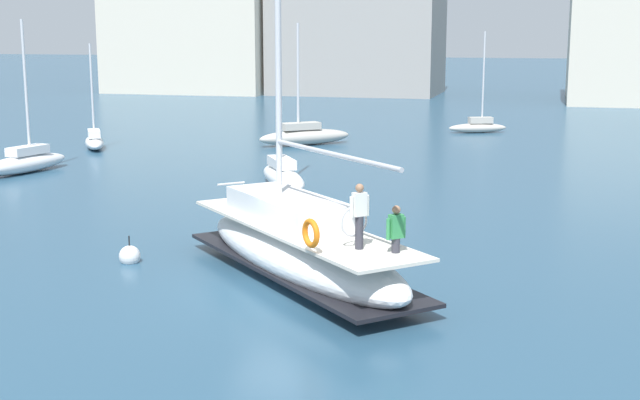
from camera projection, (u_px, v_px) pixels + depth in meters
name	position (u px, v px, depth m)	size (l,w,h in m)	color
ground_plane	(282.00, 291.00, 22.34)	(400.00, 400.00, 0.00)	#284C66
main_sailboat	(299.00, 246.00, 23.24)	(8.50, 8.47, 13.59)	white
moored_sloop_near	(283.00, 174.00, 36.97)	(3.77, 5.09, 8.64)	white
moored_sloop_far	(304.00, 135.00, 50.72)	(5.20, 4.75, 6.99)	#B7B2A8
moored_catamaran	(25.00, 161.00, 40.82)	(2.27, 5.33, 7.08)	silver
moored_cutter_right	(94.00, 140.00, 49.23)	(3.04, 4.10, 5.88)	white
moored_ketch_distant	(478.00, 126.00, 56.87)	(3.90, 2.32, 6.53)	#B7B2A8
mooring_buoy	(130.00, 256.00, 25.06)	(0.62, 0.62, 0.91)	silver
waterfront_buildings	(554.00, 23.00, 85.87)	(80.83, 19.91, 19.44)	beige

